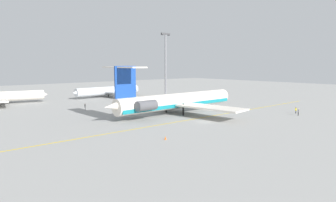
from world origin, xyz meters
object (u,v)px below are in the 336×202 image
Objects in this scene: main_jetliner at (175,101)px; ground_crew_near_nose at (296,110)px; safety_cone_nose at (165,138)px; light_mast at (166,63)px; ground_crew_portside at (85,106)px; airliner_mid_left at (107,91)px; airliner_far_left at (1,97)px; ground_crew_near_tail at (298,111)px.

main_jetliner is 31.78m from ground_crew_near_nose.
light_mast is (38.99, 45.95, 12.98)m from safety_cone_nose.
light_mast is at bearing -154.18° from ground_crew_portside.
safety_cone_nose is at bearing 66.84° from airliner_mid_left.
airliner_far_left is 51.61× the size of safety_cone_nose.
safety_cone_nose is (-4.39, -40.29, -0.84)m from ground_crew_portside.
light_mast reaches higher than ground_crew_near_nose.
airliner_mid_left is 51.69× the size of safety_cone_nose.
main_jetliner reaches higher than airliner_mid_left.
ground_crew_portside is at bearing 83.78° from safety_cone_nose.
light_mast is (13.61, -19.77, 10.74)m from airliner_mid_left.
safety_cone_nose is (10.71, -69.09, -2.23)m from airliner_far_left.
ground_crew_portside is (-14.47, 21.71, -2.27)m from main_jetliner.
airliner_mid_left is 17.36× the size of ground_crew_near_nose.
airliner_far_left is at bearing 155.03° from light_mast.
main_jetliner is 35.38m from light_mast.
main_jetliner reaches higher than ground_crew_portside.
airliner_mid_left is at bearing 68.89° from safety_cone_nose.
main_jetliner is 77.31× the size of safety_cone_nose.
light_mast is at bearing 122.50° from airliner_mid_left.
airliner_far_left is 69.95m from safety_cone_nose.
ground_crew_near_tail is 0.07× the size of light_mast.
ground_crew_near_nose is at bearing -84.75° from light_mast.
ground_crew_portside is (-36.46, 43.67, -0.02)m from ground_crew_near_tail.
safety_cone_nose is (-18.86, -18.58, -3.11)m from main_jetliner.
airliner_far_left is 55.87m from light_mast.
ground_crew_near_tail is (-2.50, -1.85, 0.10)m from ground_crew_near_nose.
airliner_mid_left reaches higher than safety_cone_nose.
ground_crew_near_nose is (24.49, -20.11, -2.35)m from main_jetliner.
ground_crew_portside reaches higher than safety_cone_nose.
light_mast reaches higher than airliner_mid_left.
airliner_far_left is at bearing -7.39° from airliner_mid_left.
airliner_mid_left is 70.48m from safety_cone_nose.
ground_crew_near_nose is 49.22m from light_mast.
ground_crew_near_tail is at bearing -44.38° from airliner_far_left.
main_jetliner is at bearing 80.08° from airliner_mid_left.
safety_cone_nose is at bearing -130.31° from light_mast.
main_jetliner is at bearing 44.58° from safety_cone_nose.
light_mast is (20.13, 27.37, 9.87)m from main_jetliner.
safety_cone_nose is 0.02× the size of light_mast.
safety_cone_nose is (-43.35, 1.53, -0.76)m from ground_crew_near_nose.
light_mast is at bearing -14.79° from airliner_far_left.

